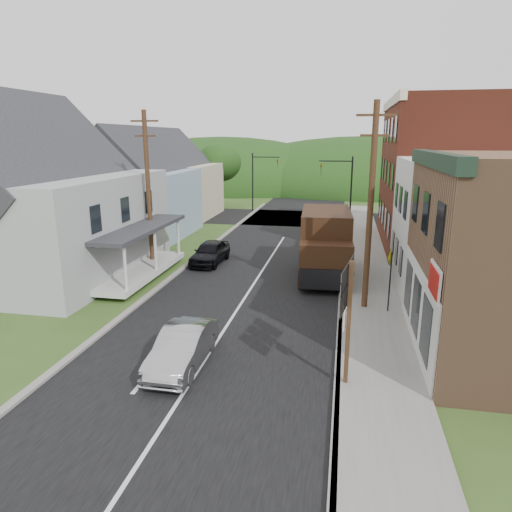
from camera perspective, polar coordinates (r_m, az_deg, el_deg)
The scene contains 24 objects.
ground at distance 18.58m, azimuth -4.02°, elevation -9.29°, with size 120.00×120.00×0.00m, color #2D4719.
road at distance 27.81m, azimuth 1.30°, elevation -1.10°, with size 9.00×90.00×0.02m, color black.
cross_road at distance 44.27m, azimuth 5.05°, elevation 4.74°, with size 60.00×9.00×0.02m, color black.
sidewalk_right at distance 25.54m, azimuth 13.69°, elevation -2.78°, with size 2.80×55.00×0.15m, color slate.
curb_right at distance 25.50m, azimuth 10.66°, elevation -2.64°, with size 0.20×55.00×0.15m, color slate.
curb_left at distance 27.10m, azimuth -9.17°, elevation -1.57°, with size 0.30×55.00×0.12m, color slate.
storefront_white at distance 25.20m, azimuth 26.54°, elevation 3.30°, with size 8.00×7.00×6.50m, color silver.
storefront_red at distance 34.17m, azimuth 22.78°, elevation 9.25°, with size 8.00×12.00×10.00m, color maroon.
house_gray at distance 28.01m, azimuth -25.35°, elevation 6.47°, with size 10.20×12.24×8.35m.
house_blue at distance 37.02m, azimuth -13.94°, elevation 8.23°, with size 7.14×8.16×7.28m.
house_cream at distance 45.48m, azimuth -9.75°, elevation 9.55°, with size 7.14×8.16×7.28m.
utility_pole_right at distance 20.13m, azimuth 14.11°, elevation 5.99°, with size 1.60×0.26×9.00m.
utility_pole_left at distance 26.91m, azimuth -13.31°, elevation 8.10°, with size 1.60×0.26×9.00m.
traffic_signal_right at distance 40.07m, azimuth 10.83°, elevation 8.94°, with size 2.87×0.20×6.00m.
traffic_signal_left at distance 47.86m, azimuth 0.40°, elevation 10.07°, with size 2.87×0.20×6.00m.
tree_left_b at distance 35.72m, azimuth -26.37°, elevation 8.87°, with size 4.80×4.80×6.94m.
tree_left_c at distance 43.35m, azimuth -22.27°, elevation 11.44°, with size 5.80×5.80×8.41m.
tree_left_d at distance 50.31m, azimuth -4.65°, elevation 11.53°, with size 4.80×4.80×6.94m.
forested_ridge at distance 71.93m, azimuth 7.47°, elevation 8.45°, with size 90.00×30.00×16.00m, color #19330F.
silver_sedan at distance 15.80m, azimuth -9.17°, elevation -11.28°, with size 1.41×4.05×1.34m, color #A1A1A5.
dark_sedan at distance 28.05m, azimuth -5.76°, elevation 0.44°, with size 1.64×4.09×1.39m, color black.
delivery_van at distance 25.28m, azimuth 8.67°, elevation 1.44°, with size 3.02×6.64×3.63m.
route_sign_cluster at distance 13.91m, azimuth 11.38°, elevation -6.05°, with size 0.42×2.21×3.90m.
warning_sign at distance 20.38m, azimuth 16.41°, elevation -1.85°, with size 0.33×0.72×2.83m.
Camera 1 is at (4.51, -16.39, 7.50)m, focal length 32.00 mm.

